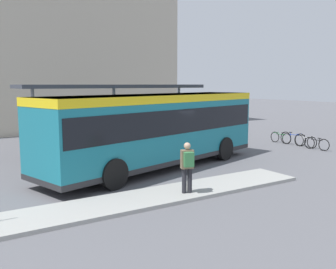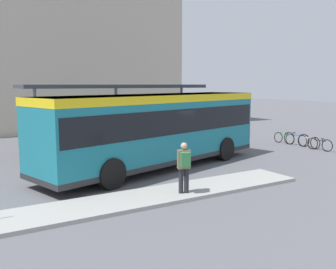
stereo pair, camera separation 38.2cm
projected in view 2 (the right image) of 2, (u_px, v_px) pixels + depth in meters
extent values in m
plane|color=#5B5B60|center=(157.00, 168.00, 16.09)|extent=(120.00, 120.00, 0.00)
cube|color=#9E9E99|center=(158.00, 196.00, 11.89)|extent=(10.74, 1.80, 0.12)
cube|color=#197284|center=(157.00, 128.00, 15.86)|extent=(11.20, 5.33, 2.80)
cube|color=yellow|center=(157.00, 98.00, 15.69)|extent=(11.22, 5.36, 0.30)
cube|color=black|center=(157.00, 120.00, 15.81)|extent=(11.00, 5.30, 0.98)
cube|color=black|center=(230.00, 113.00, 19.75)|extent=(0.69, 2.21, 1.08)
cube|color=#28282B|center=(157.00, 158.00, 16.03)|extent=(11.21, 5.35, 0.20)
cylinder|color=black|center=(187.00, 143.00, 19.27)|extent=(1.13, 0.56, 1.09)
cylinder|color=black|center=(226.00, 149.00, 17.66)|extent=(1.13, 0.56, 1.09)
cylinder|color=black|center=(73.00, 164.00, 14.38)|extent=(1.13, 0.56, 1.09)
cylinder|color=black|center=(112.00, 174.00, 12.77)|extent=(1.13, 0.56, 1.09)
cylinder|color=#232328|center=(181.00, 181.00, 11.93)|extent=(0.15, 0.15, 0.80)
cylinder|color=#232328|center=(186.00, 181.00, 11.96)|extent=(0.15, 0.15, 0.80)
cube|color=#7A664C|center=(184.00, 159.00, 11.85)|extent=(0.45, 0.34, 0.60)
cube|color=#337542|center=(185.00, 160.00, 11.65)|extent=(0.35, 0.28, 0.46)
sphere|color=tan|center=(184.00, 146.00, 11.80)|extent=(0.22, 0.22, 0.22)
torus|color=black|center=(313.00, 143.00, 20.69)|extent=(0.07, 0.67, 0.67)
torus|color=black|center=(327.00, 146.00, 19.95)|extent=(0.07, 0.67, 0.67)
cylinder|color=black|center=(320.00, 140.00, 20.29)|extent=(0.06, 0.70, 0.04)
cylinder|color=black|center=(323.00, 142.00, 20.16)|extent=(0.04, 0.04, 0.33)
cube|color=black|center=(323.00, 139.00, 20.14)|extent=(0.08, 0.18, 0.04)
cylinder|color=black|center=(314.00, 138.00, 20.58)|extent=(0.48, 0.05, 0.03)
torus|color=black|center=(315.00, 143.00, 20.77)|extent=(0.09, 0.68, 0.68)
torus|color=black|center=(302.00, 141.00, 21.58)|extent=(0.09, 0.68, 0.68)
cylinder|color=silver|center=(309.00, 138.00, 21.15)|extent=(0.09, 0.72, 0.04)
cylinder|color=silver|center=(306.00, 139.00, 21.30)|extent=(0.04, 0.04, 0.33)
cube|color=black|center=(307.00, 136.00, 21.28)|extent=(0.08, 0.18, 0.04)
cylinder|color=silver|center=(314.00, 137.00, 20.81)|extent=(0.48, 0.07, 0.03)
torus|color=black|center=(304.00, 140.00, 21.52)|extent=(0.08, 0.75, 0.75)
torus|color=black|center=(289.00, 138.00, 22.36)|extent=(0.08, 0.75, 0.75)
cylinder|color=#2847AD|center=(297.00, 135.00, 21.91)|extent=(0.08, 0.80, 0.04)
cylinder|color=#2847AD|center=(294.00, 136.00, 22.07)|extent=(0.04, 0.04, 0.37)
cube|color=black|center=(294.00, 133.00, 22.04)|extent=(0.08, 0.18, 0.04)
cylinder|color=#2847AD|center=(303.00, 134.00, 21.56)|extent=(0.48, 0.06, 0.03)
torus|color=black|center=(278.00, 137.00, 23.05)|extent=(0.06, 0.66, 0.66)
torus|color=black|center=(290.00, 139.00, 22.30)|extent=(0.06, 0.66, 0.66)
cylinder|color=#287F3D|center=(284.00, 135.00, 22.65)|extent=(0.05, 0.70, 0.04)
cylinder|color=#287F3D|center=(286.00, 136.00, 22.52)|extent=(0.04, 0.04, 0.32)
cube|color=black|center=(286.00, 133.00, 22.50)|extent=(0.07, 0.18, 0.04)
cylinder|color=#287F3D|center=(280.00, 133.00, 22.94)|extent=(0.48, 0.04, 0.03)
cube|color=#383D47|center=(116.00, 86.00, 19.99)|extent=(9.88, 2.83, 0.18)
cylinder|color=gray|center=(36.00, 124.00, 18.08)|extent=(0.16, 0.16, 3.38)
cylinder|color=gray|center=(181.00, 116.00, 22.37)|extent=(0.16, 0.16, 3.38)
cylinder|color=gray|center=(116.00, 119.00, 20.23)|extent=(0.16, 0.16, 3.38)
cylinder|color=slate|center=(106.00, 156.00, 17.27)|extent=(0.89, 0.89, 0.61)
sphere|color=#337F38|center=(106.00, 141.00, 17.18)|extent=(1.02, 1.02, 1.02)
cube|color=#BCB29E|center=(4.00, 7.00, 29.12)|extent=(26.26, 10.66, 19.12)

